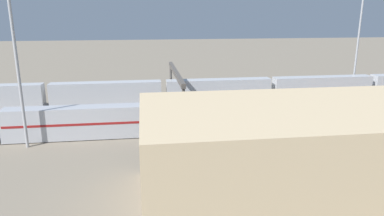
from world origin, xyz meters
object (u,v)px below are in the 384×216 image
(light_mast_0, at_px, (361,13))
(light_mast_1, at_px, (9,5))
(train_on_track_0, at_px, (219,90))
(train_on_track_4, at_px, (231,116))
(signal_gantry, at_px, (176,78))

(light_mast_0, xyz_separation_m, light_mast_1, (67.50, 25.98, 1.16))
(light_mast_1, bearing_deg, light_mast_0, -158.95)
(train_on_track_0, relative_size, train_on_track_4, 1.00)
(train_on_track_4, relative_size, light_mast_1, 3.69)
(train_on_track_0, distance_m, signal_gantry, 15.19)
(train_on_track_0, distance_m, light_mast_0, 37.70)
(light_mast_1, relative_size, signal_gantry, 1.30)
(train_on_track_0, height_order, light_mast_1, light_mast_1)
(train_on_track_0, relative_size, light_mast_0, 3.95)
(light_mast_1, height_order, signal_gantry, light_mast_1)
(train_on_track_0, height_order, train_on_track_4, same)
(light_mast_1, distance_m, signal_gantry, 29.53)
(signal_gantry, bearing_deg, train_on_track_4, 129.35)
(light_mast_0, distance_m, signal_gantry, 47.52)
(light_mast_0, relative_size, light_mast_1, 0.93)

